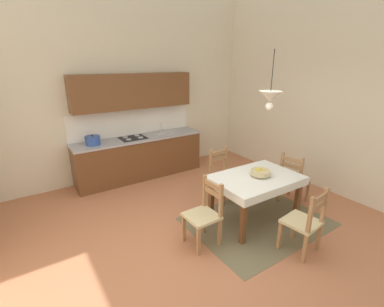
# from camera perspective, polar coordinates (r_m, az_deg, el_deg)

# --- Properties ---
(ground_plane) EXTENTS (6.35, 6.36, 0.10)m
(ground_plane) POSITION_cam_1_polar(r_m,az_deg,el_deg) (4.21, 3.19, -17.41)
(ground_plane) COLOR #B7704C
(wall_back) EXTENTS (6.35, 0.12, 3.99)m
(wall_back) POSITION_cam_1_polar(r_m,az_deg,el_deg) (6.02, -13.86, 14.11)
(wall_back) COLOR beige
(wall_back) RESTS_ON ground_plane
(wall_right) EXTENTS (0.12, 6.36, 3.99)m
(wall_right) POSITION_cam_1_polar(r_m,az_deg,el_deg) (5.69, 28.69, 12.16)
(wall_right) COLOR beige
(wall_right) RESTS_ON ground_plane
(area_rug) EXTENTS (2.10, 1.60, 0.01)m
(area_rug) POSITION_cam_1_polar(r_m,az_deg,el_deg) (4.59, 13.55, -13.70)
(area_rug) COLOR #71674A
(area_rug) RESTS_ON ground_plane
(kitchen_cabinetry) EXTENTS (2.76, 0.63, 2.20)m
(kitchen_cabinetry) POSITION_cam_1_polar(r_m,az_deg,el_deg) (5.93, -11.23, 3.04)
(kitchen_cabinetry) COLOR brown
(kitchen_cabinetry) RESTS_ON ground_plane
(dining_table) EXTENTS (1.35, 0.95, 0.75)m
(dining_table) POSITION_cam_1_polar(r_m,az_deg,el_deg) (4.36, 13.21, -6.27)
(dining_table) COLOR brown
(dining_table) RESTS_ON ground_plane
(dining_chair_tv_side) EXTENTS (0.43, 0.43, 0.93)m
(dining_chair_tv_side) POSITION_cam_1_polar(r_m,az_deg,el_deg) (3.82, 2.55, -12.65)
(dining_chair_tv_side) COLOR #D1BC89
(dining_chair_tv_side) RESTS_ON ground_plane
(dining_chair_window_side) EXTENTS (0.47, 0.47, 0.93)m
(dining_chair_window_side) POSITION_cam_1_polar(r_m,az_deg,el_deg) (5.16, 20.55, -5.15)
(dining_chair_window_side) COLOR #D1BC89
(dining_chair_window_side) RESTS_ON ground_plane
(dining_chair_camera_side) EXTENTS (0.47, 0.47, 0.93)m
(dining_chair_camera_side) POSITION_cam_1_polar(r_m,az_deg,el_deg) (3.93, 22.51, -13.23)
(dining_chair_camera_side) COLOR #D1BC89
(dining_chair_camera_side) RESTS_ON ground_plane
(dining_chair_kitchen_side) EXTENTS (0.44, 0.44, 0.93)m
(dining_chair_kitchen_side) POSITION_cam_1_polar(r_m,az_deg,el_deg) (5.03, 6.50, -4.65)
(dining_chair_kitchen_side) COLOR #D1BC89
(dining_chair_kitchen_side) RESTS_ON ground_plane
(fruit_bowl) EXTENTS (0.30, 0.30, 0.12)m
(fruit_bowl) POSITION_cam_1_polar(r_m,az_deg,el_deg) (4.31, 14.14, -3.86)
(fruit_bowl) COLOR tan
(fruit_bowl) RESTS_ON dining_table
(pendant_lamp) EXTENTS (0.32, 0.32, 0.80)m
(pendant_lamp) POSITION_cam_1_polar(r_m,az_deg,el_deg) (3.96, 16.11, 11.32)
(pendant_lamp) COLOR black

